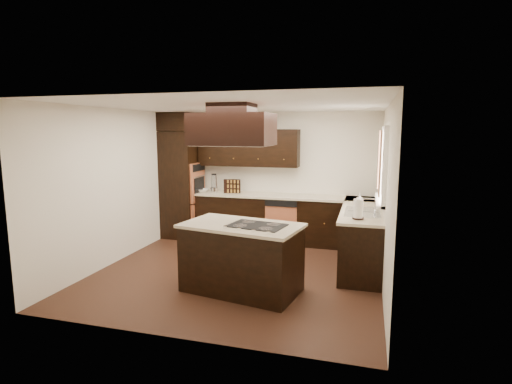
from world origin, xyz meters
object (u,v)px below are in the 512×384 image
island (242,259)px  range_hood (233,129)px  oven_column (182,185)px  spice_rack (232,186)px

island → range_hood: size_ratio=1.43×
oven_column → island: 3.22m
island → range_hood: range_hood is taller
oven_column → spice_rack: 1.05m
oven_column → spice_rack: bearing=4.9°
range_hood → spice_rack: bearing=109.4°
oven_column → island: size_ratio=1.41×
oven_column → island: oven_column is taller
oven_column → spice_rack: (1.05, 0.09, -0.00)m
oven_column → spice_rack: oven_column is taller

